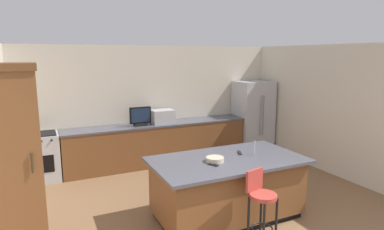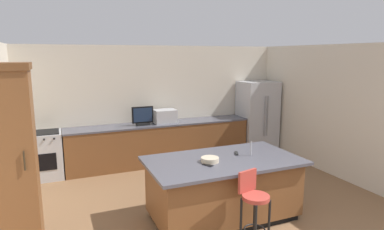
% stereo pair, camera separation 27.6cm
% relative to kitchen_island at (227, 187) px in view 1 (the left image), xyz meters
% --- Properties ---
extents(wall_back, '(6.39, 0.12, 2.61)m').
position_rel_kitchen_island_xyz_m(wall_back, '(-0.05, 3.15, 0.84)').
color(wall_back, beige).
rests_on(wall_back, ground_plane).
extents(wall_right, '(0.12, 5.59, 2.61)m').
position_rel_kitchen_island_xyz_m(wall_right, '(2.94, 0.56, 0.84)').
color(wall_right, beige).
rests_on(wall_right, ground_plane).
extents(counter_back, '(4.09, 0.62, 0.92)m').
position_rel_kitchen_island_xyz_m(counter_back, '(-0.10, 2.77, -0.01)').
color(counter_back, brown).
rests_on(counter_back, ground_plane).
extents(kitchen_island, '(2.24, 1.24, 0.91)m').
position_rel_kitchen_island_xyz_m(kitchen_island, '(0.00, 0.00, 0.00)').
color(kitchen_island, black).
rests_on(kitchen_island, ground_plane).
extents(refrigerator, '(0.88, 0.74, 1.77)m').
position_rel_kitchen_island_xyz_m(refrigerator, '(2.40, 2.72, 0.42)').
color(refrigerator, '#B7BABF').
rests_on(refrigerator, ground_plane).
extents(range_oven, '(0.78, 0.63, 0.94)m').
position_rel_kitchen_island_xyz_m(range_oven, '(-2.54, 2.77, 0.00)').
color(range_oven, '#B7BABF').
rests_on(range_oven, ground_plane).
extents(cabinet_tower, '(0.57, 0.57, 2.33)m').
position_rel_kitchen_island_xyz_m(cabinet_tower, '(-2.71, 0.07, 0.74)').
color(cabinet_tower, brown).
rests_on(cabinet_tower, ground_plane).
extents(microwave, '(0.48, 0.36, 0.29)m').
position_rel_kitchen_island_xyz_m(microwave, '(0.00, 2.77, 0.60)').
color(microwave, '#B7BABF').
rests_on(microwave, counter_back).
extents(tv_monitor, '(0.46, 0.16, 0.40)m').
position_rel_kitchen_island_xyz_m(tv_monitor, '(-0.51, 2.72, 0.64)').
color(tv_monitor, black).
rests_on(tv_monitor, counter_back).
extents(sink_faucet_back, '(0.02, 0.02, 0.24)m').
position_rel_kitchen_island_xyz_m(sink_faucet_back, '(-0.26, 2.87, 0.57)').
color(sink_faucet_back, '#B2B2B7').
rests_on(sink_faucet_back, counter_back).
extents(sink_faucet_island, '(0.02, 0.02, 0.22)m').
position_rel_kitchen_island_xyz_m(sink_faucet_island, '(0.47, 0.00, 0.56)').
color(sink_faucet_island, '#B2B2B7').
rests_on(sink_faucet_island, kitchen_island).
extents(bar_stool_center, '(0.35, 0.37, 0.99)m').
position_rel_kitchen_island_xyz_m(bar_stool_center, '(-0.01, -0.82, 0.13)').
color(bar_stool_center, '#B23D33').
rests_on(bar_stool_center, ground_plane).
extents(fruit_bowl, '(0.25, 0.25, 0.07)m').
position_rel_kitchen_island_xyz_m(fruit_bowl, '(-0.24, -0.04, 0.48)').
color(fruit_bowl, beige).
rests_on(fruit_bowl, kitchen_island).
extents(cell_phone, '(0.13, 0.17, 0.01)m').
position_rel_kitchen_island_xyz_m(cell_phone, '(-0.33, -0.16, 0.45)').
color(cell_phone, black).
rests_on(cell_phone, kitchen_island).
extents(tv_remote, '(0.11, 0.17, 0.02)m').
position_rel_kitchen_island_xyz_m(tv_remote, '(0.31, 0.15, 0.46)').
color(tv_remote, black).
rests_on(tv_remote, kitchen_island).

